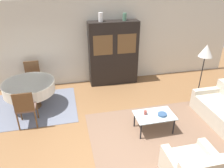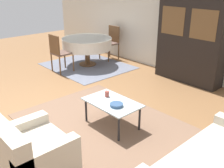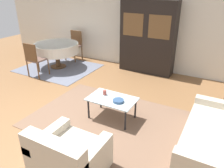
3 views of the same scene
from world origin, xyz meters
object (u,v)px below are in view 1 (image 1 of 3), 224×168
Objects in this scene: dining_chair_near at (25,107)px; bowl at (162,114)px; dining_chair_far at (33,75)px; cup at (145,112)px; dining_table at (29,87)px; display_cabinet at (113,53)px; vase_short at (125,17)px; coffee_table at (154,116)px; vase_tall at (101,17)px; floor_lamp at (206,53)px.

bowl is at bearing -15.95° from dining_chair_near.
cup is (2.71, -2.55, -0.08)m from dining_chair_far.
dining_chair_far is (0.00, 1.80, 0.00)m from dining_chair_near.
dining_table is 6.65× the size of bowl.
cup is 0.39m from bowl.
vase_short reaches higher than display_cabinet.
vase_short is at bearing 33.30° from dining_chair_near.
coffee_table is 4.48× the size of bowl.
dining_table is 3.56m from bowl.
vase_tall is at bearing -176.95° from dining_chair_far.
dining_chair_far is at bearing -177.43° from display_cabinet.
display_cabinet is 2.80m from dining_table.
coffee_table is 3.03m from dining_chair_near.
floor_lamp is (1.89, 1.16, 1.01)m from coffee_table.
vase_tall reaches higher than bowl.
floor_lamp is (4.80, -1.47, 0.84)m from dining_chair_far.
dining_chair_far is 4.75× the size of bowl.
dining_chair_near is 1.00× the size of dining_chair_far.
dining_table reaches higher than bowl.
display_cabinet is 2.62m from dining_chair_far.
floor_lamp is 2.31m from bowl.
coffee_table is at bearing -15.75° from dining_chair_near.
dining_table is 3.17m from cup.
dining_chair_far is 10.10× the size of cup.
dining_table reaches higher than coffee_table.
dining_chair_near reaches higher than dining_table.
vase_tall is (-0.90, 2.80, 1.73)m from bowl.
dining_table is 4.90m from floor_lamp.
coffee_table is at bearing -75.04° from vase_tall.
dining_chair_near is (-2.91, 0.82, 0.17)m from coffee_table.
vase_tall reaches higher than dining_table.
coffee_table is at bearing -82.97° from display_cabinet.
coffee_table is 3.46× the size of vase_tall.
dining_chair_far is at bearing 163.02° from floor_lamp.
dining_table is at bearing 90.00° from dining_chair_far.
bowl is (3.08, -1.78, -0.15)m from dining_table.
vase_short is at bearing 89.81° from coffee_table.
dining_chair_near is at bearing -138.65° from vase_tall.
bowl reaches higher than coffee_table.
coffee_table is 0.19m from bowl.
coffee_table is at bearing -30.61° from dining_table.
dining_table is 2.87m from vase_tall.
vase_tall is (-0.53, 2.67, 1.70)m from cup.
dining_chair_far is at bearing 90.00° from dining_table.
dining_chair_far is at bearing -176.95° from vase_tall.
dining_table is 6.10× the size of vase_short.
coffee_table is 0.45× the size of display_cabinet.
floor_lamp is at bearing 31.40° from coffee_table.
dining_chair_far is 4.36× the size of vase_short.
dining_chair_near is 4.36× the size of vase_short.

